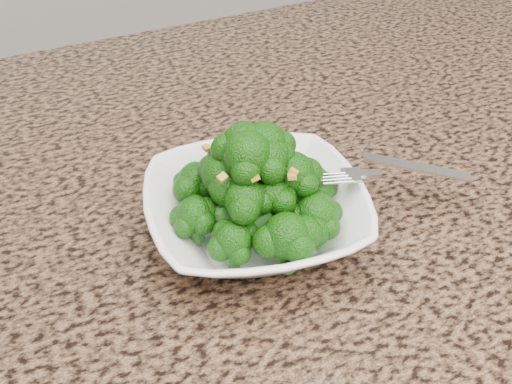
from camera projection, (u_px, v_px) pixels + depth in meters
name	position (u px, v px, depth m)	size (l,w,h in m)	color
granite_counter	(147.00, 292.00, 0.57)	(1.64, 1.04, 0.03)	brown
bowl	(256.00, 214.00, 0.59)	(0.20, 0.20, 0.05)	white
broccoli_pile	(256.00, 158.00, 0.56)	(0.18, 0.18, 0.07)	#145209
garlic_topping	(256.00, 118.00, 0.53)	(0.11, 0.11, 0.01)	gold
fork	(372.00, 172.00, 0.59)	(0.18, 0.03, 0.01)	silver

